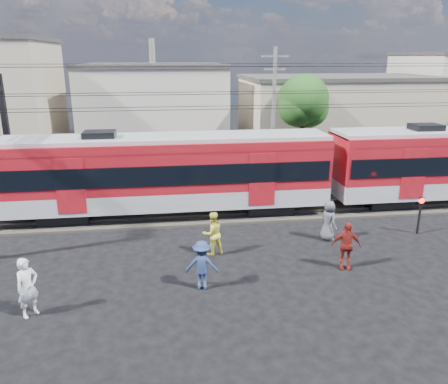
{
  "coord_description": "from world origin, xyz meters",
  "views": [
    {
      "loc": [
        -1.15,
        -13.36,
        7.88
      ],
      "look_at": [
        1.34,
        5.0,
        2.12
      ],
      "focal_mm": 35.0,
      "sensor_mm": 36.0,
      "label": 1
    }
  ],
  "objects_px": {
    "pedestrian_a": "(28,287)",
    "crossing_signal": "(420,209)",
    "commuter_train": "(172,171)",
    "pedestrian_c": "(202,265)"
  },
  "relations": [
    {
      "from": "pedestrian_a",
      "to": "crossing_signal",
      "type": "height_order",
      "value": "pedestrian_a"
    },
    {
      "from": "pedestrian_a",
      "to": "pedestrian_c",
      "type": "height_order",
      "value": "pedestrian_a"
    },
    {
      "from": "pedestrian_a",
      "to": "pedestrian_c",
      "type": "xyz_separation_m",
      "value": [
        5.56,
        0.95,
        -0.08
      ]
    },
    {
      "from": "commuter_train",
      "to": "pedestrian_c",
      "type": "distance_m",
      "value": 7.75
    },
    {
      "from": "pedestrian_c",
      "to": "crossing_signal",
      "type": "distance_m",
      "value": 10.98
    },
    {
      "from": "commuter_train",
      "to": "pedestrian_c",
      "type": "xyz_separation_m",
      "value": [
        0.81,
        -7.56,
        -1.5
      ]
    },
    {
      "from": "pedestrian_a",
      "to": "pedestrian_c",
      "type": "bearing_deg",
      "value": -35.95
    },
    {
      "from": "pedestrian_c",
      "to": "commuter_train",
      "type": "bearing_deg",
      "value": -72.47
    },
    {
      "from": "commuter_train",
      "to": "crossing_signal",
      "type": "bearing_deg",
      "value": -19.33
    },
    {
      "from": "commuter_train",
      "to": "crossing_signal",
      "type": "height_order",
      "value": "commuter_train"
    }
  ]
}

